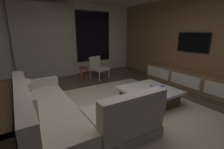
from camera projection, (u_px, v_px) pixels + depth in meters
floor at (112, 113)px, 3.37m from camera, size 9.20×9.20×0.00m
back_wall_with_window at (60, 40)px, 5.97m from camera, size 6.60×0.30×2.70m
media_wall at (203, 43)px, 4.56m from camera, size 0.12×7.80×2.70m
area_rug at (128, 111)px, 3.46m from camera, size 3.20×3.80×0.01m
sectional_couch at (65, 115)px, 2.74m from camera, size 1.98×2.50×0.82m
coffee_table at (149, 96)px, 3.80m from camera, size 1.16×1.16×0.36m
book_stack_on_coffee_table at (157, 87)px, 3.71m from camera, size 0.28×0.22×0.11m
accent_chair_near_window at (98, 66)px, 5.82m from camera, size 0.68×0.69×0.78m
side_stool at (83, 70)px, 5.58m from camera, size 0.32×0.32×0.46m
media_console at (191, 81)px, 4.75m from camera, size 0.46×3.10×0.52m
mounted_tv at (193, 42)px, 4.72m from camera, size 0.05×0.98×0.57m
console_table_behind_couch at (0, 119)px, 2.35m from camera, size 0.40×2.10×0.74m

